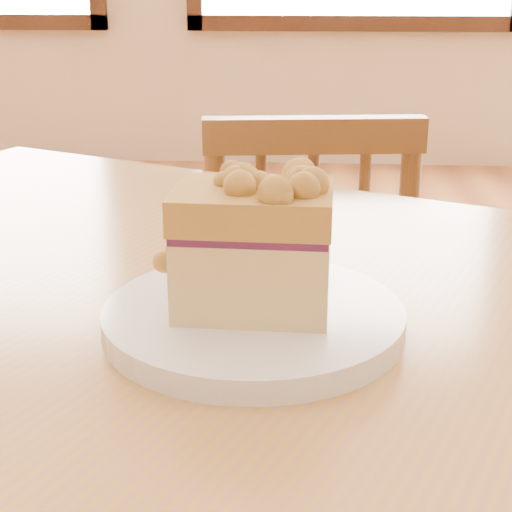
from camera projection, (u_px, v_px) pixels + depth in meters
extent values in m
cube|color=#391C0F|center=(354.00, 23.00, 4.12)|extent=(1.76, 0.06, 0.08)
cube|color=#A76F41|center=(177.00, 293.00, 0.74)|extent=(1.27, 1.08, 0.04)
cylinder|color=#391C0F|center=(44.00, 392.00, 1.31)|extent=(0.06, 0.06, 0.71)
cube|color=brown|center=(299.00, 323.00, 1.46)|extent=(0.41, 0.41, 0.04)
cylinder|color=brown|center=(359.00, 384.00, 1.68)|extent=(0.03, 0.03, 0.38)
cylinder|color=brown|center=(220.00, 387.00, 1.67)|extent=(0.03, 0.03, 0.38)
cylinder|color=brown|center=(388.00, 467.00, 1.40)|extent=(0.03, 0.03, 0.38)
cylinder|color=brown|center=(220.00, 472.00, 1.39)|extent=(0.03, 0.03, 0.38)
cylinder|color=brown|center=(405.00, 250.00, 1.24)|extent=(0.03, 0.03, 0.41)
cylinder|color=brown|center=(216.00, 253.00, 1.23)|extent=(0.03, 0.03, 0.41)
cube|color=brown|center=(314.00, 135.00, 1.17)|extent=(0.34, 0.07, 0.05)
cylinder|color=brown|center=(361.00, 256.00, 1.24)|extent=(0.02, 0.02, 0.35)
cylinder|color=brown|center=(311.00, 257.00, 1.24)|extent=(0.02, 0.02, 0.35)
cylinder|color=brown|center=(261.00, 257.00, 1.23)|extent=(0.02, 0.02, 0.35)
cylinder|color=white|center=(253.00, 318.00, 0.61)|extent=(0.24, 0.24, 0.02)
cylinder|color=white|center=(253.00, 325.00, 0.61)|extent=(0.16, 0.16, 0.01)
cube|color=#E1C17F|center=(253.00, 269.00, 0.60)|extent=(0.12, 0.09, 0.06)
cube|color=#4B153C|center=(253.00, 227.00, 0.59)|extent=(0.12, 0.09, 0.01)
cube|color=#A97735|center=(253.00, 206.00, 0.58)|extent=(0.12, 0.09, 0.03)
sphere|color=#A97735|center=(207.00, 173.00, 0.61)|extent=(0.02, 0.02, 0.02)
sphere|color=#A97735|center=(206.00, 181.00, 0.58)|extent=(0.02, 0.02, 0.02)
sphere|color=#A97735|center=(249.00, 173.00, 0.61)|extent=(0.01, 0.01, 0.01)
sphere|color=#A97735|center=(197.00, 177.00, 0.59)|extent=(0.02, 0.02, 0.02)
sphere|color=#A97735|center=(225.00, 186.00, 0.56)|extent=(0.03, 0.03, 0.03)
sphere|color=#A97735|center=(212.00, 185.00, 0.57)|extent=(0.02, 0.02, 0.02)
sphere|color=#A97735|center=(251.00, 196.00, 0.55)|extent=(0.02, 0.02, 0.02)
sphere|color=#A97735|center=(317.00, 174.00, 0.60)|extent=(0.02, 0.02, 0.02)
sphere|color=#A97735|center=(264.00, 186.00, 0.57)|extent=(0.02, 0.02, 0.02)
sphere|color=#A97735|center=(308.00, 185.00, 0.57)|extent=(0.02, 0.02, 0.02)
sphere|color=#A97735|center=(198.00, 176.00, 0.60)|extent=(0.02, 0.02, 0.02)
sphere|color=#A97735|center=(265.00, 193.00, 0.55)|extent=(0.02, 0.02, 0.02)
sphere|color=#A97735|center=(234.00, 184.00, 0.58)|extent=(0.01, 0.01, 0.01)
sphere|color=#A97735|center=(262.00, 176.00, 0.60)|extent=(0.01, 0.01, 0.01)
sphere|color=#A97735|center=(264.00, 179.00, 0.59)|extent=(0.02, 0.02, 0.02)
sphere|color=#A97735|center=(218.00, 190.00, 0.56)|extent=(0.02, 0.02, 0.02)
sphere|color=#A97735|center=(167.00, 218.00, 0.57)|extent=(0.01, 0.01, 0.01)
sphere|color=#A97735|center=(172.00, 194.00, 0.59)|extent=(0.01, 0.01, 0.01)
sphere|color=#A97735|center=(165.00, 211.00, 0.57)|extent=(0.01, 0.01, 0.01)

